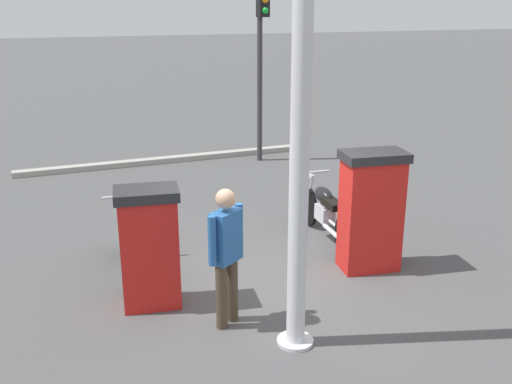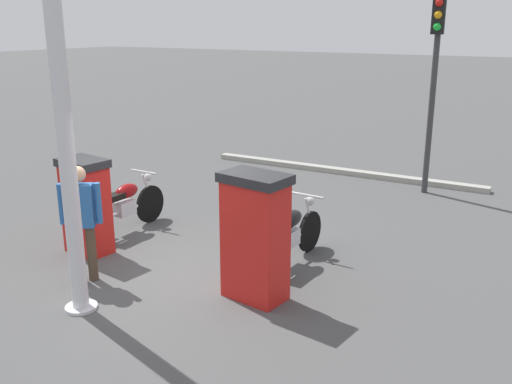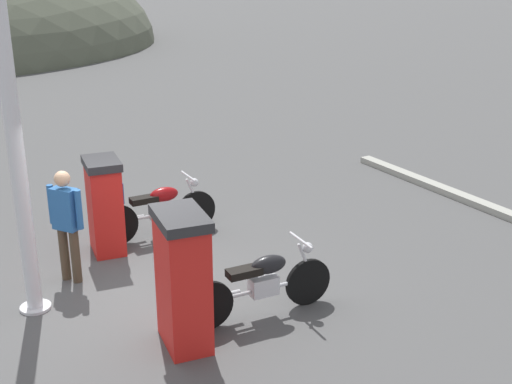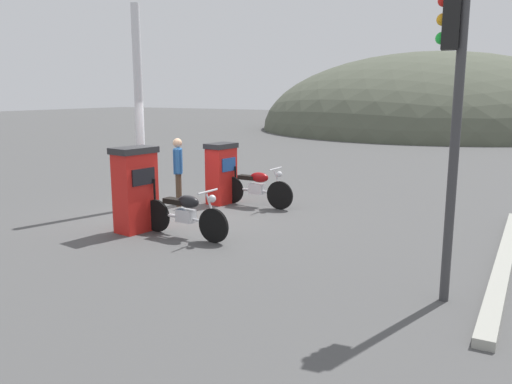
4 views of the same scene
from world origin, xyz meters
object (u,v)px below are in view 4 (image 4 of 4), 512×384
(motorcycle_near_pump, at_px, (185,213))
(motorcycle_far_pump, at_px, (256,186))
(fuel_pump_near, at_px, (136,189))
(canopy_support_pole, at_px, (139,112))
(fuel_pump_far, at_px, (221,173))
(roadside_traffic_light, at_px, (452,95))
(attendant_person, at_px, (178,167))

(motorcycle_near_pump, distance_m, motorcycle_far_pump, 3.02)
(fuel_pump_near, relative_size, motorcycle_near_pump, 0.81)
(fuel_pump_near, relative_size, canopy_support_pole, 0.36)
(fuel_pump_near, distance_m, canopy_support_pole, 2.62)
(fuel_pump_far, bearing_deg, fuel_pump_near, -90.01)
(roadside_traffic_light, bearing_deg, fuel_pump_near, 174.10)
(attendant_person, bearing_deg, fuel_pump_near, -71.63)
(motorcycle_far_pump, bearing_deg, attendant_person, -153.16)
(roadside_traffic_light, relative_size, canopy_support_pole, 0.85)
(fuel_pump_near, bearing_deg, roadside_traffic_light, -5.90)
(fuel_pump_far, height_order, motorcycle_near_pump, fuel_pump_far)
(fuel_pump_near, xyz_separation_m, fuel_pump_far, (0.00, 3.01, -0.09))
(fuel_pump_far, bearing_deg, motorcycle_far_pump, 7.46)
(motorcycle_near_pump, relative_size, roadside_traffic_light, 0.52)
(canopy_support_pole, bearing_deg, roadside_traffic_light, -17.65)
(fuel_pump_far, relative_size, roadside_traffic_light, 0.38)
(fuel_pump_near, bearing_deg, fuel_pump_far, 89.99)
(fuel_pump_far, bearing_deg, roadside_traffic_light, -31.57)
(fuel_pump_near, height_order, canopy_support_pole, canopy_support_pole)
(motorcycle_near_pump, bearing_deg, canopy_support_pole, 147.61)
(fuel_pump_near, distance_m, roadside_traffic_light, 6.20)
(fuel_pump_near, distance_m, fuel_pump_far, 3.01)
(motorcycle_near_pump, height_order, motorcycle_far_pump, motorcycle_far_pump)
(attendant_person, height_order, canopy_support_pole, canopy_support_pole)
(attendant_person, xyz_separation_m, roadside_traffic_light, (6.65, -2.89, 1.75))
(fuel_pump_near, height_order, motorcycle_near_pump, fuel_pump_near)
(motorcycle_near_pump, bearing_deg, attendant_person, 130.88)
(fuel_pump_far, bearing_deg, attendant_person, -136.18)
(motorcycle_far_pump, relative_size, attendant_person, 1.24)
(motorcycle_far_pump, xyz_separation_m, attendant_person, (-1.68, -0.85, 0.44))
(fuel_pump_near, bearing_deg, canopy_support_pole, 129.18)
(motorcycle_near_pump, relative_size, canopy_support_pole, 0.44)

